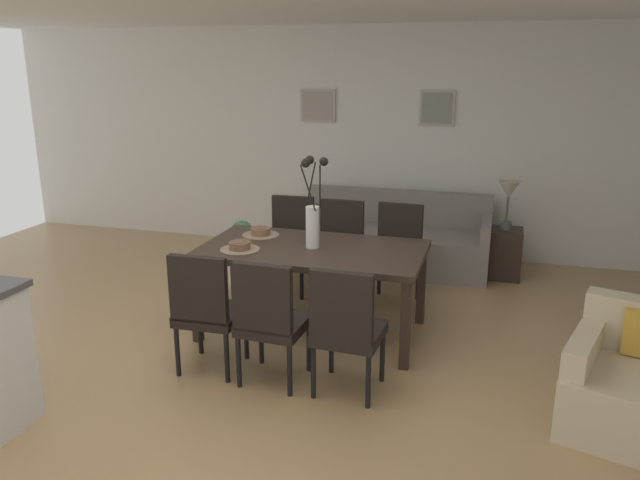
% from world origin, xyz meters
% --- Properties ---
extents(ground_plane, '(9.00, 9.00, 0.00)m').
position_xyz_m(ground_plane, '(0.00, 0.00, 0.00)').
color(ground_plane, tan).
extents(back_wall_panel, '(9.00, 0.10, 2.60)m').
position_xyz_m(back_wall_panel, '(0.00, 3.25, 1.30)').
color(back_wall_panel, silver).
rests_on(back_wall_panel, ground).
extents(dining_table, '(1.80, 1.00, 0.74)m').
position_xyz_m(dining_table, '(0.24, 0.71, 0.67)').
color(dining_table, '#33261E').
rests_on(dining_table, ground).
extents(dining_chair_near_left, '(0.45, 0.45, 0.92)m').
position_xyz_m(dining_chair_near_left, '(-0.29, -0.18, 0.51)').
color(dining_chair_near_left, black).
rests_on(dining_chair_near_left, ground).
extents(dining_chair_near_right, '(0.46, 0.46, 0.92)m').
position_xyz_m(dining_chair_near_right, '(-0.28, 1.64, 0.51)').
color(dining_chair_near_right, black).
rests_on(dining_chair_near_right, ground).
extents(dining_chair_far_left, '(0.46, 0.46, 0.92)m').
position_xyz_m(dining_chair_far_left, '(0.21, -0.22, 0.51)').
color(dining_chair_far_left, black).
rests_on(dining_chair_far_left, ground).
extents(dining_chair_far_right, '(0.44, 0.44, 0.92)m').
position_xyz_m(dining_chair_far_right, '(0.22, 1.60, 0.51)').
color(dining_chair_far_right, black).
rests_on(dining_chair_far_right, ground).
extents(dining_chair_mid_left, '(0.46, 0.46, 0.92)m').
position_xyz_m(dining_chair_mid_left, '(0.75, -0.22, 0.51)').
color(dining_chair_mid_left, black).
rests_on(dining_chair_mid_left, ground).
extents(dining_chair_mid_right, '(0.47, 0.47, 0.92)m').
position_xyz_m(dining_chair_mid_right, '(0.78, 1.61, 0.51)').
color(dining_chair_mid_right, black).
rests_on(dining_chair_mid_right, ground).
extents(centerpiece_vase, '(0.21, 0.23, 0.73)m').
position_xyz_m(centerpiece_vase, '(0.24, 0.71, 1.02)').
color(centerpiece_vase, white).
rests_on(centerpiece_vase, dining_table).
extents(placemat_near_left, '(0.32, 0.32, 0.01)m').
position_xyz_m(placemat_near_left, '(-0.30, 0.48, 0.74)').
color(placemat_near_left, '#7F705B').
rests_on(placemat_near_left, dining_table).
extents(bowl_near_left, '(0.17, 0.17, 0.07)m').
position_xyz_m(bowl_near_left, '(-0.30, 0.48, 0.78)').
color(bowl_near_left, brown).
rests_on(bowl_near_left, dining_table).
extents(placemat_near_right, '(0.32, 0.32, 0.01)m').
position_xyz_m(placemat_near_right, '(-0.30, 0.93, 0.74)').
color(placemat_near_right, '#7F705B').
rests_on(placemat_near_right, dining_table).
extents(bowl_near_right, '(0.17, 0.17, 0.07)m').
position_xyz_m(bowl_near_right, '(-0.30, 0.93, 0.78)').
color(bowl_near_right, brown).
rests_on(bowl_near_right, dining_table).
extents(sofa, '(2.07, 0.84, 0.80)m').
position_xyz_m(sofa, '(0.57, 2.64, 0.28)').
color(sofa, gray).
rests_on(sofa, ground).
extents(side_table, '(0.36, 0.36, 0.52)m').
position_xyz_m(side_table, '(1.75, 2.60, 0.26)').
color(side_table, '#33261E').
rests_on(side_table, ground).
extents(table_lamp, '(0.22, 0.22, 0.51)m').
position_xyz_m(table_lamp, '(1.75, 2.60, 0.89)').
color(table_lamp, '#4C4C51').
rests_on(table_lamp, side_table).
extents(armchair, '(1.00, 1.00, 0.75)m').
position_xyz_m(armchair, '(2.57, -0.11, 0.29)').
color(armchair, beige).
rests_on(armchair, ground).
extents(framed_picture_left, '(0.42, 0.03, 0.38)m').
position_xyz_m(framed_picture_left, '(-0.45, 3.18, 1.70)').
color(framed_picture_left, '#B2ADA3').
extents(framed_picture_center, '(0.39, 0.03, 0.39)m').
position_xyz_m(framed_picture_center, '(0.92, 3.18, 1.70)').
color(framed_picture_center, '#B2ADA3').
extents(potted_plant, '(0.36, 0.36, 0.67)m').
position_xyz_m(potted_plant, '(-0.82, 1.63, 0.37)').
color(potted_plant, silver).
rests_on(potted_plant, ground).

